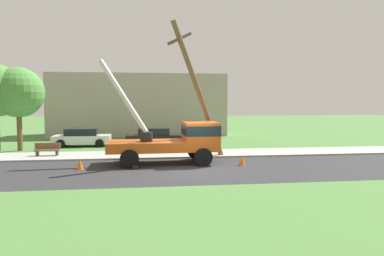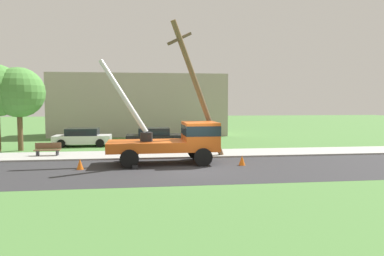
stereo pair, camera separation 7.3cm
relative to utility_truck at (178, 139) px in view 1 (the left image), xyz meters
name	(u,v)px [view 1 (the left image)]	position (x,y,z in m)	size (l,w,h in m)	color
ground_plane	(174,143)	(0.62, 10.00, -1.41)	(120.00, 120.00, 0.00)	#477538
road_asphalt	(193,169)	(0.62, -2.00, -1.40)	(80.00, 7.13, 0.01)	#2B2B2D
sidewalk_strip	(183,154)	(0.62, 3.24, -1.36)	(80.00, 3.34, 0.10)	#9E9E99
utility_truck	(178,139)	(0.00, 0.00, 0.00)	(6.82, 3.21, 5.98)	#C65119
leaning_utility_pole	(198,91)	(1.36, 1.16, 2.79)	(3.87, 2.62, 8.24)	brown
traffic_cone_ahead	(242,160)	(3.46, -1.19, -1.13)	(0.36, 0.36, 0.56)	orange
traffic_cone_behind	(80,164)	(-5.21, -1.30, -1.13)	(0.36, 0.36, 0.56)	orange
parked_sedan_white	(82,137)	(-6.85, 8.73, -0.70)	(4.41, 2.03, 1.42)	silver
parked_sedan_black	(154,137)	(-1.19, 8.49, -0.70)	(4.41, 2.04, 1.42)	black
park_bench	(47,150)	(-8.05, 3.30, -0.95)	(1.60, 0.45, 0.90)	brown
roadside_tree_near	(18,93)	(-10.81, 6.60, 2.77)	(3.58, 3.58, 5.99)	brown
lowrise_building_backdrop	(139,105)	(-2.49, 18.28, 1.79)	(18.00, 6.00, 6.40)	#A5998C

